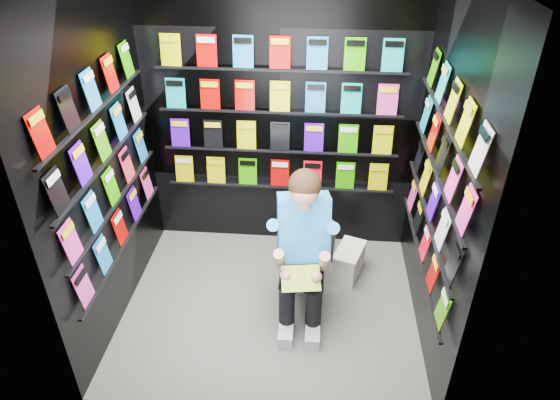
{
  "coord_description": "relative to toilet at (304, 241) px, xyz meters",
  "views": [
    {
      "loc": [
        0.34,
        -3.05,
        3.0
      ],
      "look_at": [
        0.07,
        0.15,
        0.97
      ],
      "focal_mm": 32.0,
      "sensor_mm": 36.0,
      "label": 1
    }
  ],
  "objects": [
    {
      "name": "comics_right",
      "position": [
        0.91,
        -0.45,
        0.94
      ],
      "size": [
        0.06,
        1.7,
        1.37
      ],
      "primitive_type": null,
      "color": "#EC2544",
      "rests_on": "wall_right"
    },
    {
      "name": "wall_right",
      "position": [
        0.94,
        -0.45,
        0.93
      ],
      "size": [
        0.04,
        2.0,
        2.6
      ],
      "primitive_type": "cube",
      "color": "black",
      "rests_on": "floor"
    },
    {
      "name": "held_comic",
      "position": [
        -0.0,
        -0.73,
        0.21
      ],
      "size": [
        0.31,
        0.21,
        0.12
      ],
      "primitive_type": "cube",
      "rotation": [
        -0.96,
        0.0,
        0.14
      ],
      "color": "green",
      "rests_on": "reader"
    },
    {
      "name": "comics_back",
      "position": [
        -0.26,
        0.52,
        0.94
      ],
      "size": [
        2.1,
        0.06,
        1.37
      ],
      "primitive_type": null,
      "color": "#EC2544",
      "rests_on": "wall_back"
    },
    {
      "name": "wall_front",
      "position": [
        -0.26,
        -1.45,
        0.93
      ],
      "size": [
        2.4,
        0.04,
        2.6
      ],
      "primitive_type": "cube",
      "color": "black",
      "rests_on": "floor"
    },
    {
      "name": "longbox_lid",
      "position": [
        0.4,
        0.02,
        -0.09
      ],
      "size": [
        0.32,
        0.42,
        0.03
      ],
      "primitive_type": "cube",
      "rotation": [
        0.0,
        0.0,
        -0.34
      ],
      "color": "white",
      "rests_on": "longbox"
    },
    {
      "name": "comics_left",
      "position": [
        -1.43,
        -0.45,
        0.94
      ],
      "size": [
        0.06,
        1.7,
        1.37
      ],
      "primitive_type": null,
      "color": "#EC2544",
      "rests_on": "wall_left"
    },
    {
      "name": "wall_back",
      "position": [
        -0.26,
        0.55,
        0.93
      ],
      "size": [
        2.4,
        0.04,
        2.6
      ],
      "primitive_type": "cube",
      "color": "black",
      "rests_on": "floor"
    },
    {
      "name": "wall_left",
      "position": [
        -1.46,
        -0.45,
        0.93
      ],
      "size": [
        0.04,
        2.0,
        2.6
      ],
      "primitive_type": "cube",
      "color": "black",
      "rests_on": "floor"
    },
    {
      "name": "toilet",
      "position": [
        0.0,
        0.0,
        0.0
      ],
      "size": [
        0.52,
        0.8,
        0.73
      ],
      "primitive_type": "imported",
      "rotation": [
        0.0,
        0.0,
        3.28
      ],
      "color": "white",
      "rests_on": "floor"
    },
    {
      "name": "floor",
      "position": [
        -0.26,
        -0.45,
        -0.37
      ],
      "size": [
        2.4,
        2.4,
        0.0
      ],
      "primitive_type": "plane",
      "color": "slate",
      "rests_on": "ground"
    },
    {
      "name": "longbox",
      "position": [
        0.4,
        0.02,
        -0.24
      ],
      "size": [
        0.3,
        0.4,
        0.26
      ],
      "primitive_type": "cube",
      "rotation": [
        0.0,
        0.0,
        -0.34
      ],
      "color": "white",
      "rests_on": "floor"
    },
    {
      "name": "reader",
      "position": [
        -0.0,
        -0.38,
        0.41
      ],
      "size": [
        0.64,
        0.85,
        1.44
      ],
      "primitive_type": null,
      "rotation": [
        0.0,
        0.0,
        0.14
      ],
      "color": "#3397EC",
      "rests_on": "toilet"
    }
  ]
}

